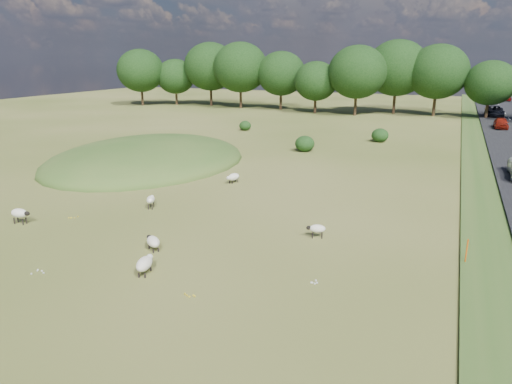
# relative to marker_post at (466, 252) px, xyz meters

# --- Properties ---
(ground) EXTENTS (160.00, 160.00, 0.00)m
(ground) POSITION_rel_marker_post_xyz_m (-13.80, 19.63, -0.60)
(ground) COLOR #45571B
(ground) RESTS_ON ground
(mound) EXTENTS (16.00, 20.00, 4.00)m
(mound) POSITION_rel_marker_post_xyz_m (-25.80, 11.63, -0.60)
(mound) COLOR #33561E
(mound) RESTS_ON ground
(treeline) EXTENTS (96.28, 14.66, 11.70)m
(treeline) POSITION_rel_marker_post_xyz_m (-14.85, 55.06, 5.97)
(treeline) COLOR black
(treeline) RESTS_ON ground
(shrubs) EXTENTS (18.63, 11.65, 1.56)m
(shrubs) POSITION_rel_marker_post_xyz_m (-14.38, 26.67, 0.13)
(shrubs) COLOR black
(shrubs) RESTS_ON ground
(marker_post) EXTENTS (0.06, 0.06, 1.20)m
(marker_post) POSITION_rel_marker_post_xyz_m (0.00, 0.00, 0.00)
(marker_post) COLOR #D8590C
(marker_post) RESTS_ON ground
(sheep_0) EXTENTS (1.04, 0.68, 0.72)m
(sheep_0) POSITION_rel_marker_post_xyz_m (-6.98, 0.35, -0.10)
(sheep_0) COLOR beige
(sheep_0) RESTS_ON ground
(sheep_1) EXTENTS (0.80, 1.11, 0.77)m
(sheep_1) POSITION_rel_marker_post_xyz_m (-17.68, 0.98, -0.06)
(sheep_1) COLOR beige
(sheep_1) RESTS_ON ground
(sheep_2) EXTENTS (0.84, 1.31, 0.73)m
(sheep_2) POSITION_rel_marker_post_xyz_m (-15.61, 8.21, -0.14)
(sheep_2) COLOR beige
(sheep_2) RESTS_ON ground
(sheep_3) EXTENTS (0.83, 1.38, 0.76)m
(sheep_3) POSITION_rel_marker_post_xyz_m (-12.57, -6.50, -0.12)
(sheep_3) COLOR beige
(sheep_3) RESTS_ON ground
(sheep_4) EXTENTS (1.21, 1.00, 0.70)m
(sheep_4) POSITION_rel_marker_post_xyz_m (-13.75, -4.27, -0.16)
(sheep_4) COLOR beige
(sheep_4) RESTS_ON ground
(sheep_5) EXTENTS (1.24, 0.63, 0.88)m
(sheep_5) POSITION_rel_marker_post_xyz_m (-22.65, -4.22, 0.02)
(sheep_5) COLOR beige
(sheep_5) RESTS_ON ground
(car_0) EXTENTS (1.71, 4.20, 1.22)m
(car_0) POSITION_rel_marker_post_xyz_m (8.10, 87.70, 0.26)
(car_0) COLOR maroon
(car_0) RESTS_ON road
(car_1) EXTENTS (1.60, 3.97, 1.35)m
(car_1) POSITION_rel_marker_post_xyz_m (4.30, 44.56, 0.33)
(car_1) COLOR maroon
(car_1) RESTS_ON road
(car_3) EXTENTS (2.53, 5.48, 1.52)m
(car_3) POSITION_rel_marker_post_xyz_m (4.30, 58.21, 0.41)
(car_3) COLOR black
(car_3) RESTS_ON road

